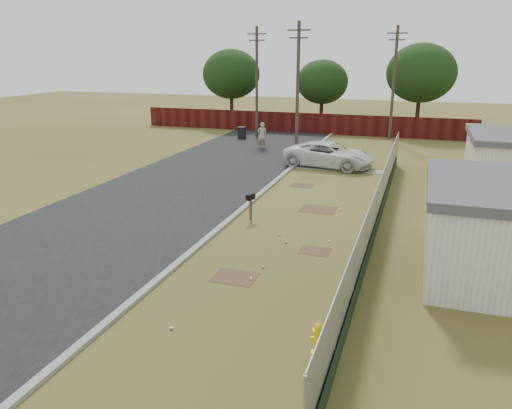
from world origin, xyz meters
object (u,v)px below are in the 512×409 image
(mailbox, at_px, (251,199))
(pickup_truck, at_px, (329,155))
(pedestrian, at_px, (262,135))
(fire_hydrant, at_px, (319,339))
(trash_bin, at_px, (242,133))

(mailbox, bearing_deg, pickup_truck, 83.37)
(pedestrian, bearing_deg, fire_hydrant, 92.06)
(mailbox, height_order, trash_bin, mailbox)
(pickup_truck, height_order, trash_bin, pickup_truck)
(pickup_truck, xyz_separation_m, trash_bin, (-8.94, 8.44, -0.28))
(mailbox, bearing_deg, trash_bin, 111.00)
(mailbox, distance_m, pickup_truck, 11.48)
(fire_hydrant, distance_m, mailbox, 10.30)
(pedestrian, distance_m, trash_bin, 4.66)
(trash_bin, bearing_deg, fire_hydrant, -66.68)
(pedestrian, height_order, trash_bin, pedestrian)
(fire_hydrant, height_order, trash_bin, trash_bin)
(fire_hydrant, xyz_separation_m, trash_bin, (-12.46, 28.91, 0.09))
(mailbox, xyz_separation_m, trash_bin, (-7.62, 19.84, -0.41))
(pickup_truck, bearing_deg, trash_bin, 55.75)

